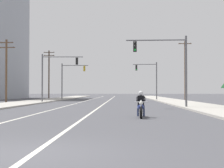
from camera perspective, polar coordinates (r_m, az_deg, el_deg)
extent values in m
plane|color=#47474C|center=(8.28, -14.11, -11.13)|extent=(400.00, 400.00, 0.00)
cube|color=beige|center=(52.91, -0.57, -2.80)|extent=(0.16, 100.00, 0.01)
cube|color=beige|center=(53.14, -4.23, -2.79)|extent=(0.16, 100.00, 0.01)
cube|color=#ADA89E|center=(48.41, 10.26, -2.84)|extent=(4.40, 110.00, 0.14)
cube|color=#ADA89E|center=(49.27, -12.08, -2.81)|extent=(4.40, 110.00, 0.14)
cylinder|color=black|center=(17.92, 4.88, -4.79)|extent=(0.15, 0.65, 0.64)
cylinder|color=black|center=(19.46, 4.84, -4.51)|extent=(0.15, 0.65, 0.64)
cylinder|color=silver|center=(18.00, 4.88, -3.77)|extent=(0.09, 0.33, 0.68)
sphere|color=white|center=(17.84, 4.88, -3.20)|extent=(0.20, 0.20, 0.20)
cylinder|color=silver|center=(18.04, 4.88, -3.02)|extent=(0.70, 0.08, 0.04)
ellipsoid|color=navy|center=(18.56, 4.86, -3.80)|extent=(0.35, 0.57, 0.28)
cube|color=silver|center=(18.69, 4.86, -4.49)|extent=(0.26, 0.45, 0.24)
cube|color=black|center=(19.00, 4.85, -3.92)|extent=(0.30, 0.53, 0.12)
cube|color=navy|center=(19.40, 4.84, -3.63)|extent=(0.22, 0.37, 0.08)
cylinder|color=silver|center=(19.09, 4.43, -4.63)|extent=(0.11, 0.55, 0.08)
cube|color=black|center=(18.94, 4.85, -2.78)|extent=(0.37, 0.26, 0.56)
sphere|color=silver|center=(18.92, 4.85, -1.54)|extent=(0.26, 0.26, 0.26)
cylinder|color=navy|center=(18.82, 5.28, -3.95)|extent=(0.16, 0.45, 0.30)
cylinder|color=navy|center=(18.66, 5.36, -4.89)|extent=(0.12, 0.16, 0.35)
cylinder|color=black|center=(18.68, 5.47, -2.50)|extent=(0.12, 0.53, 0.27)
cylinder|color=navy|center=(18.82, 4.43, -3.95)|extent=(0.16, 0.45, 0.30)
cylinder|color=navy|center=(18.65, 4.37, -4.90)|extent=(0.12, 0.16, 0.35)
cylinder|color=black|center=(18.68, 4.24, -2.50)|extent=(0.12, 0.53, 0.27)
cylinder|color=#56565B|center=(29.78, 12.30, 1.99)|extent=(0.18, 0.18, 6.20)
cylinder|color=#56565B|center=(29.77, 7.35, 7.30)|extent=(5.14, 0.26, 0.11)
cube|color=black|center=(29.62, 3.86, 6.26)|extent=(0.31, 0.25, 0.90)
sphere|color=black|center=(29.51, 3.86, 6.88)|extent=(0.18, 0.18, 0.18)
sphere|color=black|center=(29.47, 3.86, 6.30)|extent=(0.18, 0.18, 0.18)
sphere|color=green|center=(29.43, 3.86, 5.72)|extent=(0.18, 0.18, 0.18)
cylinder|color=#56565B|center=(44.30, -11.60, 0.93)|extent=(0.18, 0.18, 6.20)
cylinder|color=#56565B|center=(44.05, -8.26, 4.52)|extent=(5.19, 0.28, 0.11)
cube|color=black|center=(43.78, -5.90, 3.82)|extent=(0.31, 0.25, 0.90)
sphere|color=black|center=(43.96, -5.88, 4.19)|extent=(0.18, 0.18, 0.18)
sphere|color=black|center=(43.94, -5.88, 3.81)|extent=(0.18, 0.18, 0.18)
sphere|color=green|center=(43.91, -5.88, 3.42)|extent=(0.18, 0.18, 0.18)
cylinder|color=#56565B|center=(55.68, 7.47, 0.47)|extent=(0.18, 0.18, 6.20)
cylinder|color=#56565B|center=(55.77, 5.49, 3.30)|extent=(3.85, 0.32, 0.11)
cube|color=black|center=(55.73, 4.10, 2.73)|extent=(0.31, 0.26, 0.90)
sphere|color=black|center=(55.59, 4.10, 3.05)|extent=(0.18, 0.18, 0.18)
sphere|color=black|center=(55.57, 4.10, 2.74)|extent=(0.18, 0.18, 0.18)
sphere|color=green|center=(55.55, 4.10, 2.43)|extent=(0.18, 0.18, 0.18)
cylinder|color=#56565B|center=(58.35, -8.37, 0.40)|extent=(0.18, 0.18, 6.20)
cylinder|color=#56565B|center=(58.08, -6.19, 3.12)|extent=(4.50, 0.25, 0.11)
cube|color=#B79319|center=(57.80, -4.65, 2.59)|extent=(0.31, 0.25, 0.90)
sphere|color=black|center=(57.97, -4.63, 2.87)|extent=(0.18, 0.18, 0.18)
sphere|color=black|center=(57.95, -4.63, 2.58)|extent=(0.18, 0.18, 0.18)
sphere|color=green|center=(57.93, -4.63, 2.28)|extent=(0.18, 0.18, 0.18)
cylinder|color=brown|center=(46.71, -17.28, 2.11)|extent=(0.26, 0.26, 8.25)
cube|color=brown|center=(47.08, -17.25, 6.64)|extent=(1.80, 0.12, 0.12)
cylinder|color=slate|center=(47.34, -18.12, 6.72)|extent=(0.08, 0.08, 0.12)
cylinder|color=slate|center=(46.85, -16.37, 6.79)|extent=(0.08, 0.08, 0.12)
cube|color=brown|center=(46.99, -17.26, 5.85)|extent=(2.28, 0.12, 0.12)
cylinder|color=slate|center=(46.71, -16.14, 6.01)|extent=(0.08, 0.08, 0.12)
cylinder|color=brown|center=(55.49, 12.14, 2.19)|extent=(0.26, 0.26, 9.47)
cube|color=brown|center=(55.92, 12.12, 6.63)|extent=(2.07, 0.12, 0.12)
cylinder|color=slate|center=(55.78, 11.24, 6.75)|extent=(0.08, 0.08, 0.12)
cylinder|color=slate|center=(56.09, 13.00, 6.71)|extent=(0.08, 0.08, 0.12)
cylinder|color=#4C3828|center=(72.80, -10.51, 1.60)|extent=(0.26, 0.26, 10.05)
cube|color=#4C3828|center=(73.18, -10.50, 5.22)|extent=(2.26, 0.12, 0.12)
cylinder|color=slate|center=(73.39, -11.23, 5.28)|extent=(0.08, 0.08, 0.12)
cylinder|color=slate|center=(73.00, -9.76, 5.31)|extent=(0.08, 0.08, 0.12)
cube|color=#4C3828|center=(73.11, -10.50, 4.71)|extent=(2.28, 0.12, 0.12)
cylinder|color=slate|center=(73.32, -11.23, 4.77)|extent=(0.08, 0.08, 0.12)
cylinder|color=slate|center=(72.92, -9.76, 4.80)|extent=(0.08, 0.08, 0.12)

